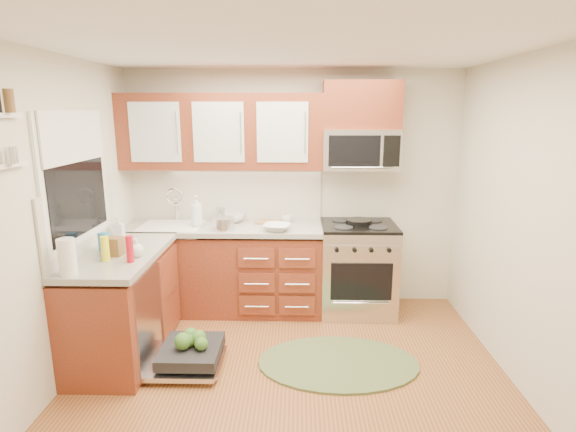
{
  "coord_description": "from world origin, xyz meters",
  "views": [
    {
      "loc": [
        0.06,
        -3.04,
        2.07
      ],
      "look_at": [
        -0.03,
        0.85,
        1.17
      ],
      "focal_mm": 28.0,
      "sensor_mm": 36.0,
      "label": 1
    }
  ],
  "objects_px": {
    "skillet": "(359,222)",
    "cup": "(287,219)",
    "cutting_board": "(271,222)",
    "paper_towel_roll": "(67,257)",
    "stock_pot": "(224,224)",
    "bowl_a": "(277,227)",
    "rug": "(338,363)",
    "bowl_b": "(231,218)",
    "range": "(357,268)",
    "upper_cabinets": "(222,132)",
    "dishwasher": "(187,356)",
    "sink": "(172,237)",
    "microwave": "(360,149)"
  },
  "relations": [
    {
      "from": "sink",
      "to": "upper_cabinets",
      "type": "bearing_deg",
      "value": 16.45
    },
    {
      "from": "paper_towel_roll",
      "to": "dishwasher",
      "type": "bearing_deg",
      "value": 23.61
    },
    {
      "from": "rug",
      "to": "paper_towel_roll",
      "type": "relative_size",
      "value": 5.03
    },
    {
      "from": "stock_pot",
      "to": "bowl_b",
      "type": "height_order",
      "value": "stock_pot"
    },
    {
      "from": "sink",
      "to": "cup",
      "type": "bearing_deg",
      "value": 7.7
    },
    {
      "from": "range",
      "to": "cutting_board",
      "type": "relative_size",
      "value": 3.15
    },
    {
      "from": "cutting_board",
      "to": "paper_towel_roll",
      "type": "relative_size",
      "value": 1.12
    },
    {
      "from": "microwave",
      "to": "stock_pot",
      "type": "relative_size",
      "value": 3.58
    },
    {
      "from": "paper_towel_roll",
      "to": "cup",
      "type": "distance_m",
      "value": 2.22
    },
    {
      "from": "rug",
      "to": "stock_pot",
      "type": "distance_m",
      "value": 1.71
    },
    {
      "from": "paper_towel_roll",
      "to": "rug",
      "type": "bearing_deg",
      "value": 11.14
    },
    {
      "from": "dishwasher",
      "to": "rug",
      "type": "relative_size",
      "value": 0.52
    },
    {
      "from": "upper_cabinets",
      "to": "bowl_a",
      "type": "height_order",
      "value": "upper_cabinets"
    },
    {
      "from": "sink",
      "to": "bowl_a",
      "type": "xyz_separation_m",
      "value": [
        1.1,
        -0.17,
        0.16
      ]
    },
    {
      "from": "sink",
      "to": "stock_pot",
      "type": "bearing_deg",
      "value": -15.55
    },
    {
      "from": "stock_pot",
      "to": "bowl_a",
      "type": "bearing_deg",
      "value": -1.26
    },
    {
      "from": "skillet",
      "to": "cutting_board",
      "type": "distance_m",
      "value": 0.92
    },
    {
      "from": "range",
      "to": "cutting_board",
      "type": "distance_m",
      "value": 1.03
    },
    {
      "from": "microwave",
      "to": "cup",
      "type": "distance_m",
      "value": 1.04
    },
    {
      "from": "upper_cabinets",
      "to": "sink",
      "type": "height_order",
      "value": "upper_cabinets"
    },
    {
      "from": "dishwasher",
      "to": "upper_cabinets",
      "type": "bearing_deg",
      "value": 83.96
    },
    {
      "from": "bowl_a",
      "to": "bowl_b",
      "type": "distance_m",
      "value": 0.62
    },
    {
      "from": "range",
      "to": "bowl_b",
      "type": "distance_m",
      "value": 1.44
    },
    {
      "from": "upper_cabinets",
      "to": "cutting_board",
      "type": "xyz_separation_m",
      "value": [
        0.5,
        -0.02,
        -0.94
      ]
    },
    {
      "from": "stock_pot",
      "to": "bowl_b",
      "type": "distance_m",
      "value": 0.34
    },
    {
      "from": "sink",
      "to": "dishwasher",
      "type": "height_order",
      "value": "sink"
    },
    {
      "from": "microwave",
      "to": "paper_towel_roll",
      "type": "bearing_deg",
      "value": -145.36
    },
    {
      "from": "microwave",
      "to": "rug",
      "type": "height_order",
      "value": "microwave"
    },
    {
      "from": "skillet",
      "to": "bowl_b",
      "type": "relative_size",
      "value": 0.9
    },
    {
      "from": "upper_cabinets",
      "to": "dishwasher",
      "type": "height_order",
      "value": "upper_cabinets"
    },
    {
      "from": "rug",
      "to": "bowl_b",
      "type": "bearing_deg",
      "value": 130.82
    },
    {
      "from": "bowl_a",
      "to": "paper_towel_roll",
      "type": "bearing_deg",
      "value": -138.58
    },
    {
      "from": "stock_pot",
      "to": "cup",
      "type": "distance_m",
      "value": 0.7
    },
    {
      "from": "sink",
      "to": "bowl_a",
      "type": "relative_size",
      "value": 2.33
    },
    {
      "from": "stock_pot",
      "to": "cup",
      "type": "bearing_deg",
      "value": 27.27
    },
    {
      "from": "range",
      "to": "stock_pot",
      "type": "xyz_separation_m",
      "value": [
        -1.36,
        -0.17,
        0.51
      ]
    },
    {
      "from": "range",
      "to": "sink",
      "type": "distance_m",
      "value": 1.96
    },
    {
      "from": "sink",
      "to": "cutting_board",
      "type": "height_order",
      "value": "cutting_board"
    },
    {
      "from": "rug",
      "to": "cutting_board",
      "type": "height_order",
      "value": "cutting_board"
    },
    {
      "from": "skillet",
      "to": "cup",
      "type": "xyz_separation_m",
      "value": [
        -0.74,
        0.15,
        -0.0
      ]
    },
    {
      "from": "bowl_b",
      "to": "sink",
      "type": "bearing_deg",
      "value": -163.07
    },
    {
      "from": "rug",
      "to": "bowl_b",
      "type": "xyz_separation_m",
      "value": [
        -1.06,
        1.23,
        0.96
      ]
    },
    {
      "from": "range",
      "to": "cutting_board",
      "type": "xyz_separation_m",
      "value": [
        -0.91,
        0.12,
        0.46
      ]
    },
    {
      "from": "upper_cabinets",
      "to": "rug",
      "type": "relative_size",
      "value": 1.52
    },
    {
      "from": "upper_cabinets",
      "to": "cup",
      "type": "relative_size",
      "value": 18.14
    },
    {
      "from": "rug",
      "to": "stock_pot",
      "type": "bearing_deg",
      "value": 140.6
    },
    {
      "from": "bowl_b",
      "to": "range",
      "type": "bearing_deg",
      "value": -7.24
    },
    {
      "from": "skillet",
      "to": "stock_pot",
      "type": "height_order",
      "value": "stock_pot"
    },
    {
      "from": "range",
      "to": "stock_pot",
      "type": "bearing_deg",
      "value": -172.95
    },
    {
      "from": "paper_towel_roll",
      "to": "bowl_b",
      "type": "relative_size",
      "value": 0.93
    }
  ]
}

